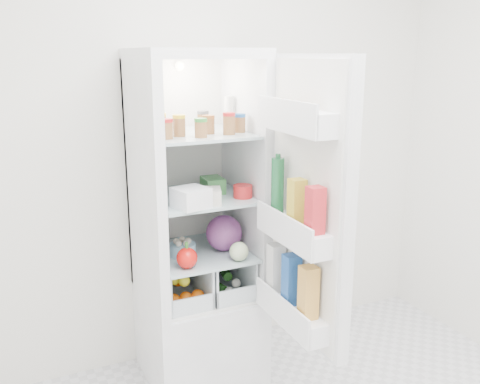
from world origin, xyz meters
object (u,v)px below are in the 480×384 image
refrigerator (195,262)px  red_cabbage (224,233)px  fridge_door (305,210)px  mushroom_bowl (183,250)px

refrigerator → red_cabbage: bearing=-37.2°
fridge_door → red_cabbage: bearing=18.0°
refrigerator → fridge_door: bearing=-65.2°
red_cabbage → fridge_door: size_ratio=0.15×
mushroom_bowl → fridge_door: (0.40, -0.55, 0.31)m
fridge_door → mushroom_bowl: bearing=36.6°
refrigerator → fridge_door: (0.30, -0.64, 0.43)m
red_cabbage → fridge_door: fridge_door is taller
refrigerator → mushroom_bowl: 0.17m
refrigerator → fridge_door: refrigerator is taller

